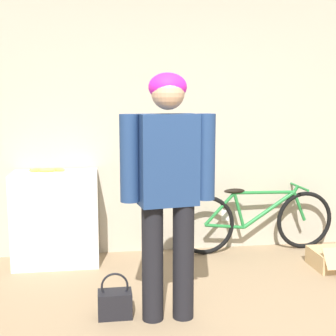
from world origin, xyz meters
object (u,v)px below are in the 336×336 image
object	(u,v)px
handbag	(115,303)
cardboard_box	(336,259)
person	(168,178)
banana	(47,170)
bicycle	(256,220)

from	to	relation	value
handbag	cardboard_box	bearing A→B (deg)	18.60
cardboard_box	handbag	bearing A→B (deg)	-161.40
person	banana	distance (m)	1.65
person	banana	bearing A→B (deg)	117.77
person	cardboard_box	size ratio (longest dim) A/B	3.92
bicycle	cardboard_box	bearing A→B (deg)	-45.09
banana	handbag	distance (m)	1.60
handbag	cardboard_box	size ratio (longest dim) A/B	0.75
handbag	cardboard_box	world-z (taller)	handbag
person	cardboard_box	xyz separation A→B (m)	(1.73, 0.79, -0.96)
banana	handbag	xyz separation A→B (m)	(0.60, -1.24, -0.81)
banana	handbag	size ratio (longest dim) A/B	1.03
bicycle	banana	distance (m)	2.18
bicycle	handbag	world-z (taller)	bicycle
person	handbag	bearing A→B (deg)	159.97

